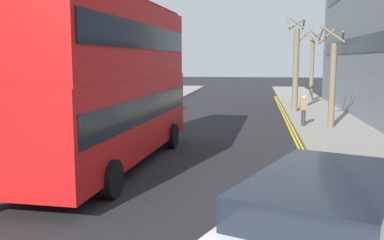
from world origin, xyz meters
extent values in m
cube|color=gray|center=(6.50, 16.00, 0.07)|extent=(4.00, 80.00, 0.14)
cube|color=gray|center=(-6.50, 16.00, 0.07)|extent=(4.00, 80.00, 0.14)
cube|color=yellow|center=(4.40, 14.00, 0.00)|extent=(0.10, 56.00, 0.01)
cube|color=yellow|center=(4.24, 14.00, 0.00)|extent=(0.10, 56.00, 0.01)
cube|color=red|center=(-2.37, 11.98, 1.74)|extent=(3.03, 10.91, 2.60)
cube|color=red|center=(-2.37, 11.98, 4.29)|extent=(2.96, 10.69, 2.50)
cube|color=black|center=(-2.37, 11.98, 2.04)|extent=(3.03, 10.48, 0.84)
cube|color=black|center=(-2.37, 11.98, 4.39)|extent=(3.01, 10.26, 0.80)
cube|color=yellow|center=(-2.11, 17.35, 3.29)|extent=(2.00, 0.16, 0.44)
cube|color=maroon|center=(-2.37, 11.98, 5.59)|extent=(2.72, 9.82, 0.10)
cylinder|color=black|center=(-3.46, 15.38, 0.52)|extent=(0.35, 1.05, 1.04)
cylinder|color=black|center=(-0.96, 15.26, 0.52)|extent=(0.35, 1.05, 1.04)
cylinder|color=black|center=(-3.78, 8.69, 0.52)|extent=(0.35, 1.05, 1.04)
cylinder|color=black|center=(-1.29, 8.57, 0.52)|extent=(0.35, 1.05, 1.04)
cube|color=black|center=(3.39, 3.71, 1.74)|extent=(2.72, 3.47, 0.76)
cylinder|color=#2D2D38|center=(4.98, 21.52, 0.56)|extent=(0.22, 0.22, 0.85)
cube|color=#8C6647|center=(4.98, 21.52, 1.27)|extent=(0.34, 0.22, 0.56)
sphere|color=beige|center=(4.98, 21.52, 1.66)|extent=(0.20, 0.20, 0.20)
cylinder|color=#6B6047|center=(5.05, 28.04, 2.92)|extent=(0.40, 0.40, 5.57)
cylinder|color=#6B6047|center=(5.47, 28.05, 6.00)|extent=(0.14, 0.89, 0.67)
cylinder|color=#6B6047|center=(5.08, 28.56, 6.07)|extent=(1.08, 0.17, 0.80)
cylinder|color=#6B6047|center=(4.40, 27.95, 6.17)|extent=(0.31, 1.36, 1.00)
cylinder|color=#6B6047|center=(4.98, 27.57, 6.05)|extent=(1.03, 0.28, 0.77)
cylinder|color=#6B6047|center=(6.34, 21.15, 2.31)|extent=(0.32, 0.32, 4.35)
cylinder|color=#6B6047|center=(6.74, 21.09, 4.77)|extent=(0.26, 0.87, 0.65)
cylinder|color=#6B6047|center=(6.03, 21.57, 4.85)|extent=(0.95, 0.76, 0.82)
cylinder|color=#6B6047|center=(6.15, 20.58, 4.91)|extent=(1.23, 0.51, 0.93)
cylinder|color=#6B6047|center=(7.11, 36.29, 2.71)|extent=(0.33, 0.33, 5.13)
cylinder|color=#6B6047|center=(7.76, 36.37, 5.73)|extent=(0.27, 1.35, 0.99)
cylinder|color=#6B6047|center=(7.32, 36.68, 5.58)|extent=(0.88, 0.54, 0.70)
cylinder|color=#6B6047|center=(6.61, 36.89, 5.82)|extent=(1.32, 1.12, 1.18)
cylinder|color=#6B6047|center=(6.68, 35.78, 5.74)|extent=(1.14, 0.98, 1.02)
cylinder|color=#6B6047|center=(7.36, 35.88, 5.61)|extent=(0.93, 0.62, 0.76)
cube|color=black|center=(8.48, 25.49, 4.54)|extent=(0.04, 24.64, 1.00)
camera|label=1|loc=(2.46, -2.08, 3.65)|focal=40.45mm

